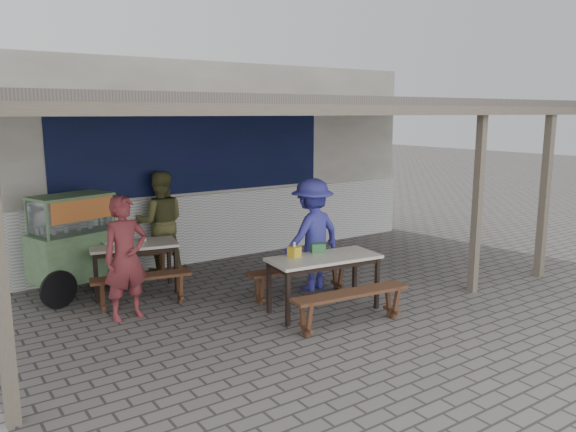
% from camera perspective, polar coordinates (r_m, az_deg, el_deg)
% --- Properties ---
extents(ground, '(60.00, 60.00, 0.00)m').
position_cam_1_polar(ground, '(7.88, 2.20, -8.99)').
color(ground, '#625D59').
rests_on(ground, ground).
extents(back_wall, '(9.00, 1.28, 3.50)m').
position_cam_1_polar(back_wall, '(10.55, -9.48, 5.41)').
color(back_wall, silver).
rests_on(back_wall, ground).
extents(warung_roof, '(9.00, 4.21, 2.81)m').
position_cam_1_polar(warung_roof, '(8.18, -1.41, 11.11)').
color(warung_roof, '#5F5751').
rests_on(warung_roof, ground).
extents(table_left, '(1.34, 0.89, 0.75)m').
position_cam_1_polar(table_left, '(8.49, -15.41, -3.24)').
color(table_left, white).
rests_on(table_left, ground).
extents(bench_left_street, '(1.36, 0.54, 0.45)m').
position_cam_1_polar(bench_left_street, '(7.94, -14.64, -6.66)').
color(bench_left_street, brown).
rests_on(bench_left_street, ground).
extents(bench_left_wall, '(1.36, 0.54, 0.45)m').
position_cam_1_polar(bench_left_wall, '(9.22, -15.87, -4.34)').
color(bench_left_wall, brown).
rests_on(bench_left_wall, ground).
extents(table_right, '(1.55, 0.81, 0.75)m').
position_cam_1_polar(table_right, '(7.46, 3.67, -4.71)').
color(table_right, white).
rests_on(table_right, ground).
extents(bench_right_street, '(1.61, 0.46, 0.45)m').
position_cam_1_polar(bench_right_street, '(7.05, 6.41, -8.49)').
color(bench_right_street, brown).
rests_on(bench_right_street, ground).
extents(bench_right_wall, '(1.61, 0.46, 0.45)m').
position_cam_1_polar(bench_right_wall, '(8.09, 1.23, -5.92)').
color(bench_right_wall, brown).
rests_on(bench_right_wall, ground).
extents(vendor_cart, '(1.75, 1.09, 1.48)m').
position_cam_1_polar(vendor_cart, '(8.65, -20.73, -2.37)').
color(vendor_cart, '#719865').
rests_on(vendor_cart, ground).
extents(patron_street_side, '(0.61, 0.43, 1.60)m').
position_cam_1_polar(patron_street_side, '(7.45, -16.16, -4.11)').
color(patron_street_side, maroon).
rests_on(patron_street_side, ground).
extents(patron_wall_side, '(0.99, 0.89, 1.68)m').
position_cam_1_polar(patron_wall_side, '(9.51, -12.82, -0.60)').
color(patron_wall_side, brown).
rests_on(patron_wall_side, ground).
extents(patron_right_table, '(1.17, 0.79, 1.67)m').
position_cam_1_polar(patron_right_table, '(8.36, 2.47, -1.89)').
color(patron_right_table, '#3B3CA6').
rests_on(patron_right_table, ground).
extents(tissue_box, '(0.16, 0.16, 0.14)m').
position_cam_1_polar(tissue_box, '(7.40, 0.65, -3.65)').
color(tissue_box, gold).
rests_on(tissue_box, table_right).
extents(donation_box, '(0.23, 0.19, 0.13)m').
position_cam_1_polar(donation_box, '(7.63, 3.05, -3.25)').
color(donation_box, '#31703E').
rests_on(donation_box, table_right).
extents(condiment_jar, '(0.08, 0.08, 0.09)m').
position_cam_1_polar(condiment_jar, '(8.58, -14.49, -2.15)').
color(condiment_jar, white).
rests_on(condiment_jar, table_left).
extents(condiment_bowl, '(0.22, 0.22, 0.05)m').
position_cam_1_polar(condiment_bowl, '(8.48, -17.65, -2.63)').
color(condiment_bowl, white).
rests_on(condiment_bowl, table_left).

